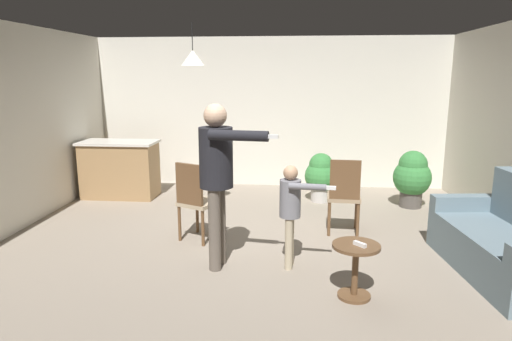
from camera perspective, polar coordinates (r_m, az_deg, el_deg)
The scene contains 13 objects.
ground at distance 5.55m, azimuth -0.44°, elevation -9.56°, with size 7.68×7.68×0.00m, color gray.
wall_back at distance 8.38m, azimuth 1.72°, elevation 7.26°, with size 6.40×0.10×2.70m, color silver.
couch_floral at distance 5.39m, azimuth 29.16°, elevation -8.07°, with size 1.04×1.88×1.00m.
kitchen_counter at distance 7.98m, azimuth -16.69°, elevation 0.18°, with size 1.26×0.66×0.95m.
side_table_by_couch at distance 4.36m, azimuth 12.37°, elevation -11.42°, with size 0.44×0.44×0.52m.
person_adult at distance 4.72m, azimuth -4.85°, elevation 0.29°, with size 0.83×0.58×1.75m.
person_child at distance 4.79m, azimuth 4.43°, elevation -4.34°, with size 0.57×0.36×1.12m.
dining_chair_by_counter at distance 5.63m, azimuth -7.59°, elevation -3.50°, with size 0.56×0.56×1.00m.
dining_chair_near_wall at distance 5.93m, azimuth 11.01°, elevation -2.82°, with size 0.45×0.45×1.00m.
potted_plant_corner at distance 7.45m, azimuth 19.02°, elevation -0.68°, with size 0.58×0.58×0.89m.
potted_plant_by_wall at distance 7.44m, azimuth 8.13°, elevation -0.55°, with size 0.52×0.52×0.80m.
spare_remote_on_table at distance 4.25m, azimuth 12.91°, elevation -9.01°, with size 0.04×0.13×0.04m, color white.
ceiling_light_pendant at distance 6.22m, azimuth -7.94°, elevation 13.82°, with size 0.32×0.32×0.55m.
Camera 1 is at (0.51, -5.14, 2.04)m, focal length 31.86 mm.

